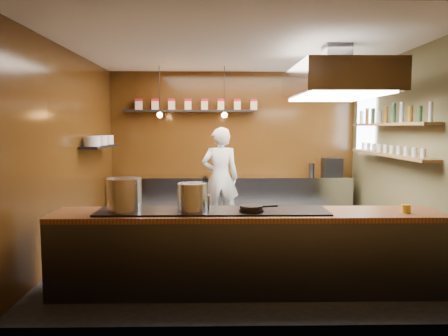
{
  "coord_description": "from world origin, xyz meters",
  "views": [
    {
      "loc": [
        -0.36,
        -6.46,
        1.87
      ],
      "look_at": [
        -0.23,
        0.4,
        1.23
      ],
      "focal_mm": 35.0,
      "sensor_mm": 36.0,
      "label": 1
    }
  ],
  "objects_px": {
    "espresso_machine": "(332,167)",
    "chef": "(220,178)",
    "extractor_hood": "(336,81)",
    "stockpot_small": "(192,197)",
    "stockpot_large": "(124,195)"
  },
  "relations": [
    {
      "from": "espresso_machine",
      "to": "chef",
      "type": "distance_m",
      "value": 2.31
    },
    {
      "from": "extractor_hood",
      "to": "chef",
      "type": "xyz_separation_m",
      "value": [
        -1.58,
        1.99,
        -1.57
      ]
    },
    {
      "from": "stockpot_small",
      "to": "espresso_machine",
      "type": "bearing_deg",
      "value": 55.84
    },
    {
      "from": "espresso_machine",
      "to": "chef",
      "type": "bearing_deg",
      "value": -165.58
    },
    {
      "from": "stockpot_small",
      "to": "chef",
      "type": "height_order",
      "value": "chef"
    },
    {
      "from": "extractor_hood",
      "to": "chef",
      "type": "bearing_deg",
      "value": 128.48
    },
    {
      "from": "stockpot_large",
      "to": "espresso_machine",
      "type": "relative_size",
      "value": 1.05
    },
    {
      "from": "stockpot_large",
      "to": "espresso_machine",
      "type": "height_order",
      "value": "stockpot_large"
    },
    {
      "from": "extractor_hood",
      "to": "stockpot_large",
      "type": "height_order",
      "value": "extractor_hood"
    },
    {
      "from": "stockpot_large",
      "to": "espresso_machine",
      "type": "distance_m",
      "value": 5.05
    },
    {
      "from": "extractor_hood",
      "to": "espresso_machine",
      "type": "xyz_separation_m",
      "value": [
        0.66,
        2.56,
        -1.42
      ]
    },
    {
      "from": "espresso_machine",
      "to": "chef",
      "type": "relative_size",
      "value": 0.19
    },
    {
      "from": "espresso_machine",
      "to": "chef",
      "type": "height_order",
      "value": "chef"
    },
    {
      "from": "extractor_hood",
      "to": "stockpot_large",
      "type": "xyz_separation_m",
      "value": [
        -2.68,
        -1.24,
        -1.38
      ]
    },
    {
      "from": "stockpot_large",
      "to": "chef",
      "type": "relative_size",
      "value": 0.2
    }
  ]
}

